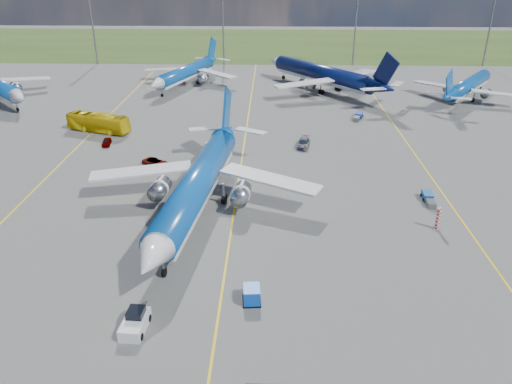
{
  "coord_description": "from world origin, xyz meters",
  "views": [
    {
      "loc": [
        4.79,
        -47.63,
        31.61
      ],
      "look_at": [
        3.05,
        9.79,
        4.0
      ],
      "focal_mm": 35.0,
      "sensor_mm": 36.0,
      "label": 1
    }
  ],
  "objects_px": {
    "main_airliner": "(199,211)",
    "service_car_b": "(155,162)",
    "pushback_tug": "(135,322)",
    "uld_container": "(252,295)",
    "baggage_tug_w": "(429,199)",
    "baggage_tug_e": "(358,116)",
    "apron_bus": "(98,122)",
    "bg_jet_ne": "(466,98)",
    "warning_post": "(438,218)",
    "bg_jet_n": "(321,90)",
    "bg_jet_nnw": "(187,85)",
    "service_car_c": "(304,143)",
    "baggage_tug_c": "(216,140)",
    "service_car_a": "(107,142)"
  },
  "relations": [
    {
      "from": "warning_post",
      "to": "baggage_tug_w",
      "type": "distance_m",
      "value": 7.88
    },
    {
      "from": "main_airliner",
      "to": "bg_jet_nnw",
      "type": "bearing_deg",
      "value": 107.02
    },
    {
      "from": "warning_post",
      "to": "apron_bus",
      "type": "relative_size",
      "value": 0.23
    },
    {
      "from": "bg_jet_n",
      "to": "pushback_tug",
      "type": "bearing_deg",
      "value": 36.6
    },
    {
      "from": "bg_jet_ne",
      "to": "warning_post",
      "type": "bearing_deg",
      "value": 103.95
    },
    {
      "from": "warning_post",
      "to": "bg_jet_n",
      "type": "relative_size",
      "value": 0.07
    },
    {
      "from": "uld_container",
      "to": "service_car_b",
      "type": "xyz_separation_m",
      "value": [
        -17.13,
        34.82,
        -0.2
      ]
    },
    {
      "from": "bg_jet_ne",
      "to": "service_car_b",
      "type": "relative_size",
      "value": 7.85
    },
    {
      "from": "bg_jet_n",
      "to": "bg_jet_nnw",
      "type": "bearing_deg",
      "value": -44.36
    },
    {
      "from": "service_car_b",
      "to": "baggage_tug_c",
      "type": "height_order",
      "value": "baggage_tug_c"
    },
    {
      "from": "bg_jet_nnw",
      "to": "service_car_b",
      "type": "relative_size",
      "value": 8.32
    },
    {
      "from": "pushback_tug",
      "to": "service_car_b",
      "type": "bearing_deg",
      "value": 102.98
    },
    {
      "from": "pushback_tug",
      "to": "bg_jet_ne",
      "type": "bearing_deg",
      "value": 58.12
    },
    {
      "from": "bg_jet_n",
      "to": "bg_jet_ne",
      "type": "distance_m",
      "value": 34.87
    },
    {
      "from": "service_car_b",
      "to": "baggage_tug_w",
      "type": "relative_size",
      "value": 0.99
    },
    {
      "from": "baggage_tug_c",
      "to": "bg_jet_ne",
      "type": "bearing_deg",
      "value": 49.1
    },
    {
      "from": "warning_post",
      "to": "bg_jet_ne",
      "type": "relative_size",
      "value": 0.08
    },
    {
      "from": "baggage_tug_w",
      "to": "service_car_b",
      "type": "bearing_deg",
      "value": 166.95
    },
    {
      "from": "baggage_tug_e",
      "to": "service_car_c",
      "type": "bearing_deg",
      "value": -104.53
    },
    {
      "from": "bg_jet_n",
      "to": "service_car_b",
      "type": "distance_m",
      "value": 60.04
    },
    {
      "from": "pushback_tug",
      "to": "service_car_c",
      "type": "xyz_separation_m",
      "value": [
        18.3,
        48.8,
        -0.03
      ]
    },
    {
      "from": "baggage_tug_e",
      "to": "uld_container",
      "type": "bearing_deg",
      "value": -86.99
    },
    {
      "from": "uld_container",
      "to": "service_car_c",
      "type": "relative_size",
      "value": 0.42
    },
    {
      "from": "bg_jet_nnw",
      "to": "bg_jet_ne",
      "type": "relative_size",
      "value": 1.06
    },
    {
      "from": "warning_post",
      "to": "apron_bus",
      "type": "bearing_deg",
      "value": 146.19
    },
    {
      "from": "bg_jet_nnw",
      "to": "apron_bus",
      "type": "distance_m",
      "value": 39.6
    },
    {
      "from": "service_car_a",
      "to": "bg_jet_ne",
      "type": "bearing_deg",
      "value": 15.61
    },
    {
      "from": "main_airliner",
      "to": "service_car_b",
      "type": "xyz_separation_m",
      "value": [
        -9.28,
        15.69,
        0.63
      ]
    },
    {
      "from": "bg_jet_n",
      "to": "main_airliner",
      "type": "height_order",
      "value": "bg_jet_n"
    },
    {
      "from": "bg_jet_n",
      "to": "main_airliner",
      "type": "distance_m",
      "value": 70.36
    },
    {
      "from": "main_airliner",
      "to": "service_car_a",
      "type": "xyz_separation_m",
      "value": [
        -20.27,
        25.23,
        0.61
      ]
    },
    {
      "from": "bg_jet_ne",
      "to": "baggage_tug_c",
      "type": "height_order",
      "value": "bg_jet_ne"
    },
    {
      "from": "bg_jet_n",
      "to": "bg_jet_ne",
      "type": "relative_size",
      "value": 1.3
    },
    {
      "from": "bg_jet_ne",
      "to": "uld_container",
      "type": "bearing_deg",
      "value": 94.36
    },
    {
      "from": "service_car_b",
      "to": "service_car_c",
      "type": "relative_size",
      "value": 0.91
    },
    {
      "from": "baggage_tug_w",
      "to": "baggage_tug_e",
      "type": "bearing_deg",
      "value": 98.75
    },
    {
      "from": "main_airliner",
      "to": "baggage_tug_c",
      "type": "height_order",
      "value": "main_airliner"
    },
    {
      "from": "pushback_tug",
      "to": "baggage_tug_c",
      "type": "distance_m",
      "value": 50.13
    },
    {
      "from": "apron_bus",
      "to": "baggage_tug_e",
      "type": "distance_m",
      "value": 52.94
    },
    {
      "from": "service_car_a",
      "to": "warning_post",
      "type": "bearing_deg",
      "value": -38.36
    },
    {
      "from": "baggage_tug_e",
      "to": "pushback_tug",
      "type": "bearing_deg",
      "value": -93.89
    },
    {
      "from": "warning_post",
      "to": "service_car_b",
      "type": "relative_size",
      "value": 0.67
    },
    {
      "from": "warning_post",
      "to": "pushback_tug",
      "type": "relative_size",
      "value": 0.55
    },
    {
      "from": "baggage_tug_w",
      "to": "service_car_a",
      "type": "bearing_deg",
      "value": 160.7
    },
    {
      "from": "main_airliner",
      "to": "service_car_a",
      "type": "height_order",
      "value": "main_airliner"
    },
    {
      "from": "bg_jet_n",
      "to": "uld_container",
      "type": "relative_size",
      "value": 22.39
    },
    {
      "from": "bg_jet_n",
      "to": "baggage_tug_e",
      "type": "relative_size",
      "value": 9.58
    },
    {
      "from": "pushback_tug",
      "to": "uld_container",
      "type": "distance_m",
      "value": 11.5
    },
    {
      "from": "pushback_tug",
      "to": "apron_bus",
      "type": "height_order",
      "value": "apron_bus"
    },
    {
      "from": "main_airliner",
      "to": "apron_bus",
      "type": "distance_m",
      "value": 40.74
    }
  ]
}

